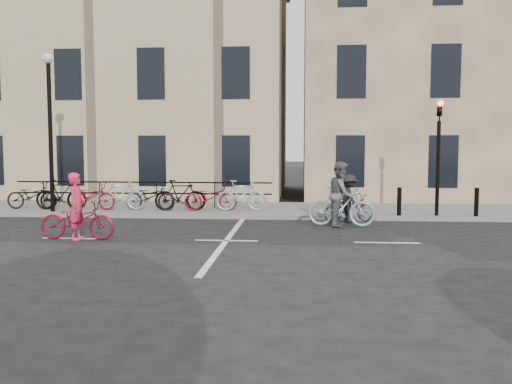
# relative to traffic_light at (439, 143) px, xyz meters

# --- Properties ---
(ground) EXTENTS (120.00, 120.00, 0.00)m
(ground) POSITION_rel_traffic_light_xyz_m (-6.20, -4.34, -2.45)
(ground) COLOR black
(ground) RESTS_ON ground
(sidewalk) EXTENTS (46.00, 4.00, 0.15)m
(sidewalk) POSITION_rel_traffic_light_xyz_m (-10.20, 1.66, -2.38)
(sidewalk) COLOR slate
(sidewalk) RESTS_ON ground
(building_east) EXTENTS (14.00, 10.00, 12.00)m
(building_east) POSITION_rel_traffic_light_xyz_m (2.80, 8.66, 3.70)
(building_east) COLOR #96795A
(building_east) RESTS_ON sidewalk
(building_west) EXTENTS (20.00, 10.00, 10.00)m
(building_west) POSITION_rel_traffic_light_xyz_m (-15.20, 8.66, 2.70)
(building_west) COLOR tan
(building_west) RESTS_ON sidewalk
(traffic_light) EXTENTS (0.18, 0.30, 3.90)m
(traffic_light) POSITION_rel_traffic_light_xyz_m (0.00, 0.00, 0.00)
(traffic_light) COLOR black
(traffic_light) RESTS_ON sidewalk
(lamp_post) EXTENTS (0.36, 0.36, 5.28)m
(lamp_post) POSITION_rel_traffic_light_xyz_m (-12.70, 0.06, 1.04)
(lamp_post) COLOR black
(lamp_post) RESTS_ON sidewalk
(bollard_east) EXTENTS (0.14, 0.14, 0.90)m
(bollard_east) POSITION_rel_traffic_light_xyz_m (-1.20, -0.09, -1.85)
(bollard_east) COLOR black
(bollard_east) RESTS_ON sidewalk
(bollard_west) EXTENTS (0.14, 0.14, 0.90)m
(bollard_west) POSITION_rel_traffic_light_xyz_m (1.20, -0.09, -1.85)
(bollard_west) COLOR black
(bollard_west) RESTS_ON sidewalk
(parked_bikes) EXTENTS (9.35, 1.23, 1.05)m
(parked_bikes) POSITION_rel_traffic_light_xyz_m (-10.07, 0.70, -1.81)
(parked_bikes) COLOR black
(parked_bikes) RESTS_ON sidewalk
(cyclist_pink) EXTENTS (1.93, 0.69, 1.71)m
(cyclist_pink) POSITION_rel_traffic_light_xyz_m (-10.01, -4.47, -1.86)
(cyclist_pink) COLOR maroon
(cyclist_pink) RESTS_ON ground
(cyclist_grey) EXTENTS (2.05, 1.05, 1.92)m
(cyclist_grey) POSITION_rel_traffic_light_xyz_m (-3.14, -1.64, -1.68)
(cyclist_grey) COLOR #87ADB1
(cyclist_grey) RESTS_ON ground
(cyclist_dark) EXTENTS (1.77, 1.11, 1.49)m
(cyclist_dark) POSITION_rel_traffic_light_xyz_m (-2.83, -0.70, -1.87)
(cyclist_dark) COLOR black
(cyclist_dark) RESTS_ON ground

